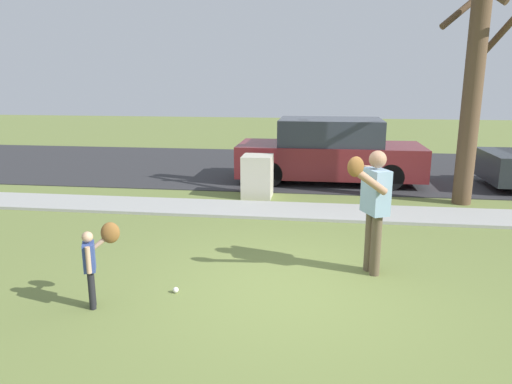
{
  "coord_description": "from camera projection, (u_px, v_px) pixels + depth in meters",
  "views": [
    {
      "loc": [
        0.33,
        -5.7,
        2.65
      ],
      "look_at": [
        -0.59,
        1.12,
        1.0
      ],
      "focal_mm": 33.3,
      "sensor_mm": 36.0,
      "label": 1
    }
  ],
  "objects": [
    {
      "name": "ground_plane",
      "position": [
        301.0,
        214.0,
        9.52
      ],
      "size": [
        48.0,
        48.0,
        0.0
      ],
      "primitive_type": "plane",
      "color": "olive"
    },
    {
      "name": "sidewalk_strip",
      "position": [
        301.0,
        211.0,
        9.61
      ],
      "size": [
        36.0,
        1.2,
        0.06
      ],
      "primitive_type": "cube",
      "color": "#A3A39E",
      "rests_on": "ground"
    },
    {
      "name": "road_surface",
      "position": [
        308.0,
        168.0,
        14.44
      ],
      "size": [
        36.0,
        6.8,
        0.02
      ],
      "primitive_type": "cube",
      "color": "#2D2D30",
      "rests_on": "ground"
    },
    {
      "name": "person_adult",
      "position": [
        373.0,
        200.0,
        6.38
      ],
      "size": [
        0.63,
        0.81,
        1.72
      ],
      "rotation": [
        0.0,
        0.0,
        -2.72
      ],
      "color": "brown",
      "rests_on": "ground"
    },
    {
      "name": "person_child",
      "position": [
        96.0,
        254.0,
        5.55
      ],
      "size": [
        0.41,
        0.5,
        0.99
      ],
      "rotation": [
        0.0,
        0.0,
        0.42
      ],
      "color": "black",
      "rests_on": "ground"
    },
    {
      "name": "baseball",
      "position": [
        176.0,
        290.0,
        6.01
      ],
      "size": [
        0.07,
        0.07,
        0.07
      ],
      "primitive_type": "sphere",
      "color": "white",
      "rests_on": "ground"
    },
    {
      "name": "utility_cabinet",
      "position": [
        257.0,
        176.0,
        10.79
      ],
      "size": [
        0.67,
        0.7,
        0.96
      ],
      "primitive_type": "cube",
      "color": "beige",
      "rests_on": "ground"
    },
    {
      "name": "street_tree_near",
      "position": [
        476.0,
        64.0,
        9.65
      ],
      "size": [
        1.85,
        1.89,
        5.55
      ],
      "color": "brown",
      "rests_on": "ground"
    },
    {
      "name": "parked_suv_maroon",
      "position": [
        329.0,
        152.0,
        12.32
      ],
      "size": [
        4.7,
        1.9,
        1.63
      ],
      "color": "maroon",
      "rests_on": "road_surface"
    }
  ]
}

